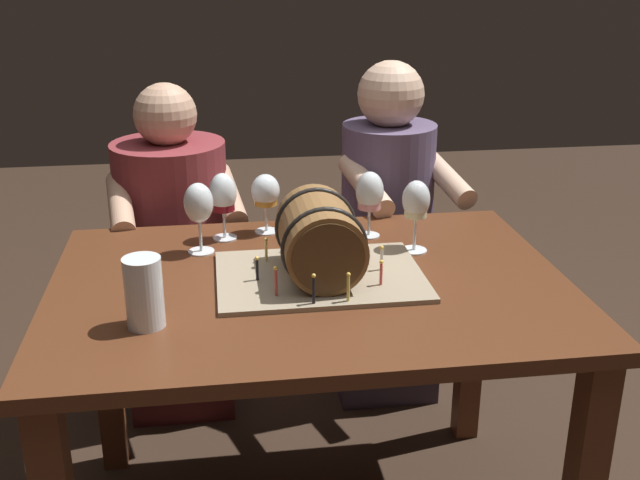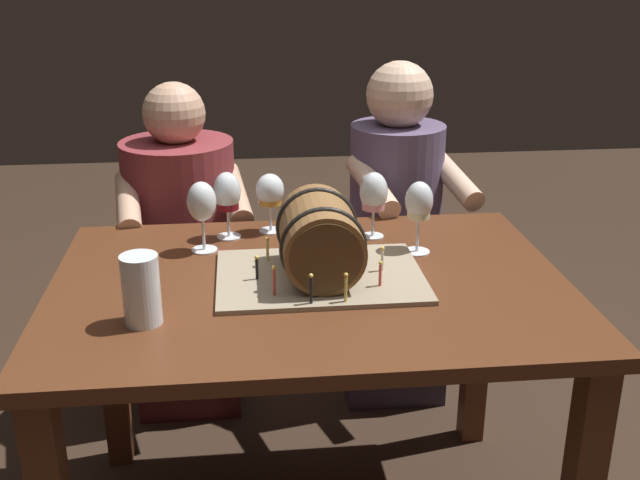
% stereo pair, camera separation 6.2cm
% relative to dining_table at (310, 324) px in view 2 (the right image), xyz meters
% --- Properties ---
extents(dining_table, '(1.24, 0.89, 0.76)m').
position_rel_dining_table_xyz_m(dining_table, '(0.00, 0.00, 0.00)').
color(dining_table, '#562D19').
rests_on(dining_table, ground).
extents(barrel_cake, '(0.50, 0.36, 0.21)m').
position_rel_dining_table_xyz_m(barrel_cake, '(0.03, 0.01, 0.21)').
color(barrel_cake, gray).
rests_on(barrel_cake, dining_table).
extents(wine_glass_rose, '(0.08, 0.08, 0.19)m').
position_rel_dining_table_xyz_m(wine_glass_rose, '(0.20, 0.28, 0.24)').
color(wine_glass_rose, white).
rests_on(wine_glass_rose, dining_table).
extents(wine_glass_white, '(0.07, 0.07, 0.19)m').
position_rel_dining_table_xyz_m(wine_glass_white, '(0.30, 0.15, 0.25)').
color(wine_glass_white, white).
rests_on(wine_glass_white, dining_table).
extents(wine_glass_empty, '(0.08, 0.08, 0.19)m').
position_rel_dining_table_xyz_m(wine_glass_empty, '(-0.26, 0.22, 0.25)').
color(wine_glass_empty, white).
rests_on(wine_glass_empty, dining_table).
extents(wine_glass_amber, '(0.08, 0.08, 0.17)m').
position_rel_dining_table_xyz_m(wine_glass_amber, '(-0.08, 0.35, 0.23)').
color(wine_glass_amber, white).
rests_on(wine_glass_amber, dining_table).
extents(wine_glass_red, '(0.07, 0.07, 0.19)m').
position_rel_dining_table_xyz_m(wine_glass_red, '(-0.20, 0.32, 0.24)').
color(wine_glass_red, white).
rests_on(wine_glass_red, dining_table).
extents(beer_pint, '(0.08, 0.08, 0.15)m').
position_rel_dining_table_xyz_m(beer_pint, '(-0.37, -0.18, 0.19)').
color(beer_pint, white).
rests_on(beer_pint, dining_table).
extents(person_seated_left, '(0.44, 0.52, 1.12)m').
position_rel_dining_table_xyz_m(person_seated_left, '(-0.36, 0.72, -0.11)').
color(person_seated_left, '#4C1B1E').
rests_on(person_seated_left, ground).
extents(person_seated_right, '(0.41, 0.50, 1.17)m').
position_rel_dining_table_xyz_m(person_seated_right, '(0.36, 0.72, -0.11)').
color(person_seated_right, '#372D40').
rests_on(person_seated_right, ground).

